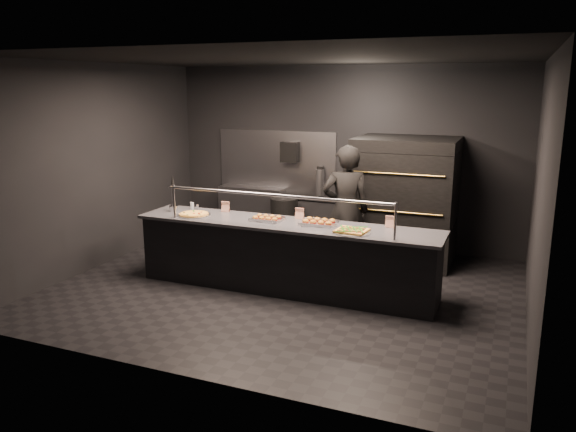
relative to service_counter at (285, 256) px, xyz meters
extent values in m
plane|color=black|center=(0.00, 0.00, -0.46)|extent=(6.00, 6.00, 0.00)
plane|color=black|center=(0.00, 0.00, 2.54)|extent=(6.00, 6.00, 0.00)
cube|color=black|center=(0.00, 2.50, 1.04)|extent=(6.00, 0.04, 3.00)
cube|color=black|center=(0.00, -2.50, 1.04)|extent=(6.00, 0.04, 3.00)
cube|color=black|center=(-3.00, 0.00, 1.04)|extent=(0.04, 5.00, 3.00)
cube|color=black|center=(3.00, 0.00, 1.04)|extent=(0.04, 5.00, 3.00)
cube|color=#99999E|center=(-1.20, 2.48, 0.84)|extent=(2.20, 0.02, 1.20)
cube|color=black|center=(0.00, 0.00, -0.02)|extent=(4.00, 0.70, 0.88)
cube|color=#37373C|center=(0.00, 0.00, 0.44)|extent=(4.10, 0.78, 0.04)
cylinder|color=#99999E|center=(-1.50, -0.30, 0.68)|extent=(0.03, 0.03, 0.45)
cylinder|color=#99999E|center=(1.50, -0.30, 0.68)|extent=(0.03, 0.03, 0.45)
cylinder|color=#99999E|center=(0.00, -0.30, 0.88)|extent=(3.00, 0.04, 0.04)
cube|color=black|center=(1.20, 1.90, -0.16)|extent=(1.50, 1.15, 0.60)
cube|color=black|center=(1.20, 1.90, 0.44)|extent=(1.50, 1.20, 0.55)
cube|color=black|center=(1.20, 1.90, 0.99)|extent=(1.50, 1.20, 0.55)
cube|color=black|center=(1.20, 1.90, 1.36)|extent=(1.50, 1.20, 0.18)
cylinder|color=gold|center=(1.20, 1.28, 0.44)|extent=(1.30, 0.02, 0.02)
cylinder|color=gold|center=(1.20, 1.28, 0.99)|extent=(1.30, 0.02, 0.02)
cube|color=#99999E|center=(-1.60, 2.32, -0.01)|extent=(1.20, 0.35, 0.90)
cube|color=black|center=(-0.90, 2.39, 1.09)|extent=(0.30, 0.20, 0.35)
cylinder|color=#B2B2B7|center=(-0.35, 2.40, 0.59)|extent=(0.14, 0.14, 0.45)
cube|color=black|center=(-0.35, 2.40, 0.84)|extent=(0.10, 0.06, 0.06)
cylinder|color=silver|center=(-1.74, 0.04, 0.49)|extent=(0.14, 0.14, 0.08)
cylinder|color=silver|center=(-1.74, 0.04, 0.67)|extent=(0.05, 0.05, 0.35)
cylinder|color=silver|center=(-1.74, -0.03, 0.82)|extent=(0.02, 0.10, 0.02)
cone|color=black|center=(-1.74, 0.04, 0.91)|extent=(0.05, 0.05, 0.14)
cylinder|color=silver|center=(-1.33, -0.08, 0.46)|extent=(0.47, 0.47, 0.01)
cylinder|color=gold|center=(-1.33, -0.08, 0.47)|extent=(0.41, 0.41, 0.02)
cylinder|color=#FFDB53|center=(-1.33, -0.08, 0.49)|extent=(0.35, 0.35, 0.01)
cube|color=silver|center=(-0.28, 0.04, 0.47)|extent=(0.46, 0.38, 0.02)
ellipsoid|color=#C47A2A|center=(-0.42, -0.03, 0.50)|extent=(0.08, 0.08, 0.05)
ellipsoid|color=#C47A2A|center=(-0.42, 0.11, 0.50)|extent=(0.08, 0.08, 0.05)
ellipsoid|color=#C47A2A|center=(-0.33, -0.03, 0.50)|extent=(0.08, 0.08, 0.05)
ellipsoid|color=#C47A2A|center=(-0.33, 0.11, 0.50)|extent=(0.08, 0.08, 0.05)
ellipsoid|color=#C47A2A|center=(-0.23, -0.03, 0.50)|extent=(0.08, 0.08, 0.05)
ellipsoid|color=#C47A2A|center=(-0.23, 0.11, 0.50)|extent=(0.08, 0.08, 0.05)
ellipsoid|color=#C47A2A|center=(-0.14, -0.03, 0.50)|extent=(0.08, 0.08, 0.05)
ellipsoid|color=#C47A2A|center=(-0.14, 0.11, 0.50)|extent=(0.08, 0.08, 0.05)
cube|color=silver|center=(0.44, 0.09, 0.47)|extent=(0.54, 0.46, 0.02)
ellipsoid|color=#C47A2A|center=(0.28, 0.01, 0.50)|extent=(0.08, 0.08, 0.05)
ellipsoid|color=#C47A2A|center=(0.28, 0.16, 0.50)|extent=(0.08, 0.08, 0.05)
ellipsoid|color=#C47A2A|center=(0.38, 0.01, 0.50)|extent=(0.08, 0.08, 0.05)
ellipsoid|color=#C47A2A|center=(0.38, 0.16, 0.50)|extent=(0.08, 0.08, 0.05)
ellipsoid|color=#C47A2A|center=(0.49, 0.01, 0.50)|extent=(0.08, 0.08, 0.05)
ellipsoid|color=#C47A2A|center=(0.49, 0.16, 0.50)|extent=(0.08, 0.08, 0.05)
ellipsoid|color=#C47A2A|center=(0.59, 0.01, 0.50)|extent=(0.08, 0.08, 0.05)
ellipsoid|color=#C47A2A|center=(0.59, 0.16, 0.50)|extent=(0.08, 0.08, 0.05)
cylinder|color=silver|center=(0.94, -0.15, 0.46)|extent=(0.47, 0.47, 0.01)
cube|color=gold|center=(0.94, -0.15, 0.48)|extent=(0.40, 0.36, 0.02)
cube|color=#FFDB53|center=(0.94, -0.15, 0.49)|extent=(0.38, 0.34, 0.01)
cube|color=#2E8621|center=(0.94, -0.15, 0.50)|extent=(0.36, 0.32, 0.01)
cylinder|color=silver|center=(-1.59, 0.28, 0.50)|extent=(0.06, 0.06, 0.09)
cylinder|color=silver|center=(-1.49, 0.28, 0.49)|extent=(0.04, 0.04, 0.07)
cube|color=white|center=(-1.03, 0.28, 0.53)|extent=(0.12, 0.04, 0.15)
cube|color=white|center=(0.09, 0.28, 0.53)|extent=(0.12, 0.04, 0.15)
cube|color=white|center=(1.32, 0.28, 0.53)|extent=(0.12, 0.04, 0.15)
cylinder|color=black|center=(-0.90, 2.11, -0.07)|extent=(0.47, 0.47, 0.79)
imported|color=black|center=(0.53, 0.99, 0.47)|extent=(0.80, 0.68, 1.87)
camera|label=1|loc=(2.73, -6.58, 2.21)|focal=35.00mm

